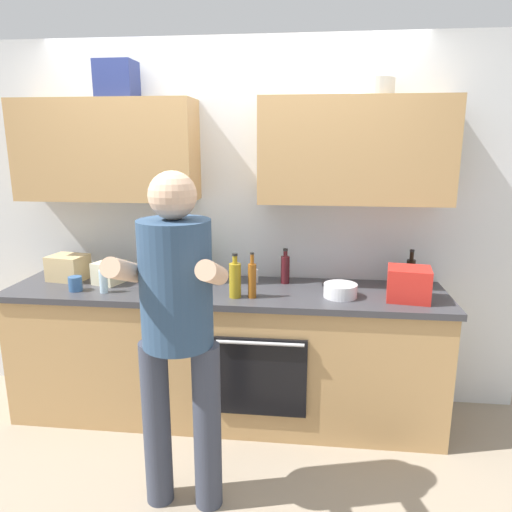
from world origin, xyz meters
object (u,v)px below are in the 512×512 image
Objects in this scene: person_standing at (177,319)px; grocery_bag_rice at (109,272)px; cup_coffee at (253,276)px; cup_tea at (75,284)px; bottle_syrup at (252,280)px; mixing_bowl at (340,290)px; bottle_oil at (235,279)px; cup_ceramic at (155,277)px; potted_herb at (194,259)px; bottle_soda at (157,277)px; grocery_bag_crisps at (409,284)px; grocery_bag_bread at (68,268)px; bottle_soy at (410,272)px; bottle_wine at (285,269)px; bottle_water at (103,281)px.

person_standing reaches higher than grocery_bag_rice.
cup_coffee is 0.95× the size of cup_tea.
cup_tea is at bearing 179.51° from bottle_syrup.
mixing_bowl is at bearing 7.89° from bottle_syrup.
mixing_bowl is (0.64, 0.08, -0.07)m from bottle_oil.
grocery_bag_rice reaches higher than cup_tea.
cup_ceramic is 0.33× the size of potted_herb.
bottle_oil is at bearing -102.03° from cup_coffee.
person_standing is 7.27× the size of bottle_soda.
cup_tea is at bearing -155.85° from cup_ceramic.
grocery_bag_crisps is at bearing -15.07° from cup_coffee.
cup_tea is 0.39× the size of grocery_bag_bread.
grocery_bag_bread is (-1.31, 0.25, -0.03)m from bottle_syrup.
bottle_soda reaches higher than cup_coffee.
cup_tea is 0.38× the size of grocery_bag_crisps.
bottle_soy is at bearing 1.12° from cup_coffee.
grocery_bag_crisps is (1.63, -0.15, 0.05)m from cup_ceramic.
bottle_soy reaches higher than cup_tea.
cup_ceramic is at bearing 113.15° from bottle_soda.
bottle_wine is 0.44m from bottle_oil.
bottle_syrup is at bearing -84.21° from cup_coffee.
potted_herb is (-0.61, -0.03, 0.06)m from bottle_wine.
grocery_bag_rice is (-0.05, 0.21, -0.00)m from bottle_water.
cup_coffee is at bearing 7.48° from grocery_bag_rice.
grocery_bag_bread is (-0.70, 0.21, -0.01)m from bottle_soda.
bottle_water is (-0.34, -0.04, -0.02)m from bottle_soda.
person_standing is 7.17× the size of bottle_wine.
cup_coffee is at bearing 76.76° from person_standing.
cup_ceramic is at bearing 114.41° from person_standing.
cup_coffee is 0.37× the size of grocery_bag_bread.
potted_herb is at bearing -175.37° from cup_coffee.
mixing_bowl is at bearing -5.40° from grocery_bag_bread.
bottle_oil reaches higher than grocery_bag_bread.
bottle_oil is (-1.11, -0.35, 0.01)m from bottle_soy.
cup_tea is 1.68m from mixing_bowl.
bottle_water is at bearing 179.95° from bottle_oil.
person_standing is at bearing -65.59° from cup_ceramic.
cup_tea is at bearing -127.37° from grocery_bag_rice.
bottle_wine is 1.18m from bottle_water.
bottle_soy is 2.01m from grocery_bag_rice.
cup_coffee is 1.15m from cup_tea.
bottle_oil is 1.16× the size of grocery_bag_bread.
grocery_bag_rice is at bearing 168.48° from bottle_syrup.
bottle_syrup is 1.19× the size of grocery_bag_bread.
cup_tea is 2.08m from grocery_bag_crisps.
bottle_wine is 2.55× the size of cup_tea.
bottle_oil is at bearing 76.18° from person_standing.
bottle_syrup is at bearing -10.78° from grocery_bag_bread.
cup_coffee is 0.62m from mixing_bowl.
bottle_soda is 0.20m from cup_ceramic.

